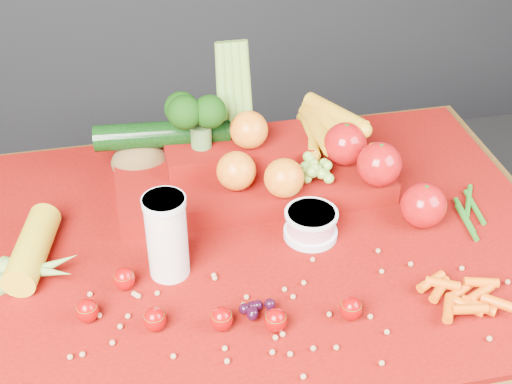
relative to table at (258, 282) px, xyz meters
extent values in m
cube|color=#36220C|center=(0.00, 0.00, 0.07)|extent=(1.10, 0.80, 0.05)
cube|color=#36220C|center=(-0.48, 0.33, -0.31)|extent=(0.06, 0.06, 0.70)
cube|color=#36220C|center=(0.48, 0.33, -0.31)|extent=(0.06, 0.06, 0.70)
cube|color=#6F0A03|center=(0.00, 0.00, 0.10)|extent=(1.05, 0.75, 0.01)
cylinder|color=beige|center=(-0.16, -0.05, 0.18)|extent=(0.07, 0.07, 0.15)
cylinder|color=silver|center=(-0.16, -0.05, 0.25)|extent=(0.07, 0.07, 0.01)
cylinder|color=silver|center=(0.09, -0.01, 0.11)|extent=(0.10, 0.10, 0.01)
cylinder|color=#CA7D97|center=(0.09, -0.01, 0.14)|extent=(0.08, 0.08, 0.04)
cylinder|color=silver|center=(0.09, -0.01, 0.16)|extent=(0.09, 0.09, 0.01)
ellipsoid|color=#9A0004|center=(-0.24, -0.08, 0.13)|extent=(0.04, 0.04, 0.04)
cone|color=#164B0D|center=(-0.24, -0.08, 0.15)|extent=(0.03, 0.03, 0.01)
ellipsoid|color=#9A0004|center=(-0.30, -0.14, 0.13)|extent=(0.04, 0.04, 0.04)
cone|color=#164B0D|center=(-0.30, -0.14, 0.15)|extent=(0.03, 0.03, 0.01)
ellipsoid|color=#9A0004|center=(-0.20, -0.18, 0.13)|extent=(0.04, 0.04, 0.04)
cone|color=#164B0D|center=(-0.20, -0.18, 0.15)|extent=(0.03, 0.03, 0.01)
ellipsoid|color=#9A0004|center=(-0.10, -0.20, 0.13)|extent=(0.04, 0.04, 0.04)
cone|color=#164B0D|center=(-0.10, -0.20, 0.15)|extent=(0.03, 0.03, 0.01)
ellipsoid|color=#9A0004|center=(-0.02, -0.22, 0.13)|extent=(0.04, 0.04, 0.04)
cone|color=#164B0D|center=(-0.02, -0.22, 0.15)|extent=(0.03, 0.03, 0.01)
ellipsoid|color=#9A0004|center=(0.10, -0.22, 0.13)|extent=(0.04, 0.04, 0.04)
cone|color=#164B0D|center=(0.10, -0.22, 0.15)|extent=(0.03, 0.03, 0.01)
cylinder|color=gold|center=(-0.39, 0.02, 0.13)|extent=(0.09, 0.19, 0.06)
ellipsoid|color=brown|center=(-0.19, 0.23, 0.15)|extent=(0.11, 0.08, 0.08)
cube|color=#6F0A03|center=(0.02, 0.15, 0.13)|extent=(0.52, 0.22, 0.04)
cube|color=#6F0A03|center=(0.00, 0.20, 0.17)|extent=(0.28, 0.12, 0.03)
sphere|color=#A70D0F|center=(0.24, 0.06, 0.19)|extent=(0.08, 0.08, 0.08)
sphere|color=#A70D0F|center=(0.30, -0.02, 0.15)|extent=(0.08, 0.08, 0.08)
sphere|color=#A70D0F|center=(0.20, 0.14, 0.19)|extent=(0.08, 0.08, 0.08)
sphere|color=#C43F0C|center=(-0.02, 0.10, 0.19)|extent=(0.07, 0.07, 0.07)
sphere|color=#C43F0C|center=(0.06, 0.06, 0.19)|extent=(0.07, 0.07, 0.07)
sphere|color=#C43F0C|center=(0.02, 0.18, 0.22)|extent=(0.07, 0.07, 0.07)
cylinder|color=gold|center=(0.15, 0.22, 0.17)|extent=(0.06, 0.16, 0.04)
cylinder|color=gold|center=(0.17, 0.22, 0.18)|extent=(0.04, 0.16, 0.04)
cylinder|color=gold|center=(0.19, 0.22, 0.20)|extent=(0.07, 0.16, 0.04)
cylinder|color=gold|center=(0.20, 0.22, 0.21)|extent=(0.10, 0.16, 0.04)
cylinder|color=#3F662D|center=(-0.07, 0.20, 0.21)|extent=(0.04, 0.04, 0.04)
cylinder|color=olive|center=(-0.02, 0.24, 0.26)|extent=(0.03, 0.06, 0.22)
cylinder|color=olive|center=(0.00, 0.24, 0.26)|extent=(0.02, 0.06, 0.22)
cylinder|color=olive|center=(0.01, 0.24, 0.26)|extent=(0.02, 0.06, 0.22)
cylinder|color=olive|center=(0.03, 0.24, 0.26)|extent=(0.03, 0.06, 0.22)
cylinder|color=black|center=(-0.14, 0.24, 0.20)|extent=(0.27, 0.07, 0.05)
camera|label=1|loc=(-0.21, -0.96, 0.92)|focal=50.00mm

